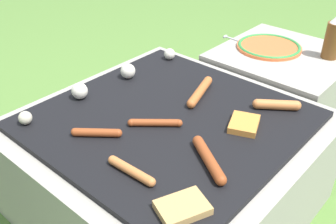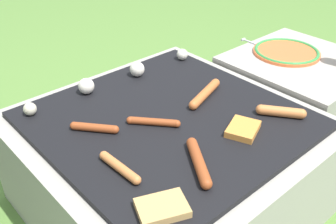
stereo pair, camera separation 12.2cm
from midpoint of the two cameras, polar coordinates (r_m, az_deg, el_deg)
ground_plane at (r=1.47m, az=-2.44°, el=-13.25°), size 14.00×14.00×0.00m
grill at (r=1.34m, az=-2.62°, el=-7.68°), size 0.86×0.86×0.38m
side_ledge at (r=1.80m, az=13.86°, el=2.76°), size 0.51×0.52×0.38m
sausage_front_right at (r=1.02m, az=-8.83°, el=-8.54°), size 0.03×0.16×0.02m
sausage_back_right at (r=1.34m, az=2.09°, el=2.91°), size 0.20×0.09×0.03m
sausage_mid_right at (r=1.19m, az=-4.84°, el=-1.68°), size 0.12×0.13×0.02m
sausage_front_center at (r=1.29m, az=12.94°, el=0.96°), size 0.11×0.13×0.03m
sausage_mid_left at (r=1.17m, az=-13.30°, el=-3.02°), size 0.10×0.12×0.02m
sausage_back_left at (r=1.04m, az=2.57°, el=-6.98°), size 0.12×0.17×0.03m
bread_slice_right at (r=0.92m, az=-1.78°, el=-13.85°), size 0.14×0.12×0.02m
bread_slice_left at (r=1.19m, az=8.15°, el=-1.82°), size 0.13×0.12×0.02m
mushroom_row at (r=1.42m, az=-11.12°, el=4.56°), size 0.69×0.07×0.06m
plate_colorful at (r=1.75m, az=12.52°, el=9.23°), size 0.27×0.27×0.02m
condiment_bottle at (r=1.70m, az=20.96°, el=9.96°), size 0.07×0.07×0.18m
fork_utensil at (r=1.79m, az=8.87°, el=9.97°), size 0.02×0.22×0.01m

